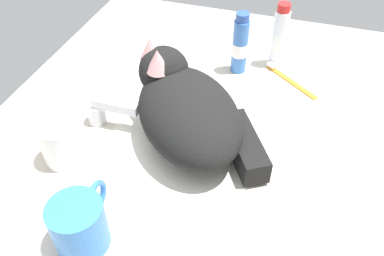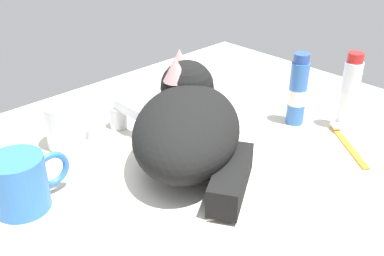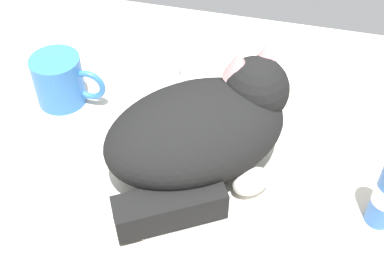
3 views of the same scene
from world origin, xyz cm
name	(u,v)px [view 2 (image 2 of 3)]	position (x,y,z in cm)	size (l,w,h in cm)	color
ground_plane	(187,172)	(0.00, 0.00, -1.50)	(110.00, 82.50, 3.00)	beige
sink_basin	(187,163)	(0.00, 0.00, 0.36)	(30.05, 30.05, 0.73)	white
faucet	(123,116)	(0.00, 17.87, 2.81)	(14.68, 10.96, 6.30)	silver
cat	(189,124)	(1.22, 0.76, 7.22)	(31.54, 31.40, 15.71)	black
coffee_mug	(21,183)	(-24.95, 8.61, 4.25)	(12.21, 8.13, 8.50)	#3372C6
rinse_cup	(65,125)	(-11.00, 20.24, 4.09)	(6.87, 6.87, 8.18)	white
toothpaste_bottle	(298,91)	(26.20, -3.65, 6.74)	(3.59, 3.59, 14.43)	#3870C6
mouthwash_bottle	(349,94)	(31.47, -11.56, 7.15)	(3.47, 3.47, 15.28)	white
toothbrush	(347,142)	(25.67, -15.46, 0.52)	(10.41, 12.64, 1.60)	orange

